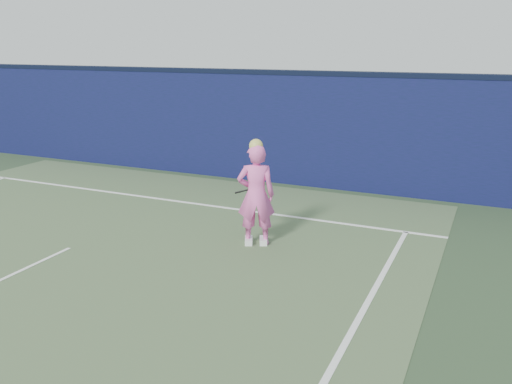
% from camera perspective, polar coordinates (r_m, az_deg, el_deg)
% --- Properties ---
extents(ground, '(80.00, 80.00, 0.00)m').
position_cam_1_polar(ground, '(8.59, -23.59, -7.71)').
color(ground, '#30492D').
rests_on(ground, ground).
extents(backstop_wall, '(24.00, 0.40, 2.50)m').
position_cam_1_polar(backstop_wall, '(13.31, -3.21, 7.00)').
color(backstop_wall, black).
rests_on(backstop_wall, ground).
extents(wall_cap, '(24.00, 0.42, 0.10)m').
position_cam_1_polar(wall_cap, '(13.18, -3.29, 12.60)').
color(wall_cap, black).
rests_on(wall_cap, backstop_wall).
extents(player, '(0.72, 0.61, 1.74)m').
position_cam_1_polar(player, '(8.68, 0.00, -0.28)').
color(player, '#FF63C0').
rests_on(player, ground).
extents(racket, '(0.51, 0.18, 0.27)m').
position_cam_1_polar(racket, '(9.09, -0.11, 0.36)').
color(racket, black).
rests_on(racket, ground).
extents(court_lines, '(11.00, 12.04, 0.01)m').
position_cam_1_polar(court_lines, '(8.39, -25.26, -8.36)').
color(court_lines, white).
rests_on(court_lines, court_surface).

